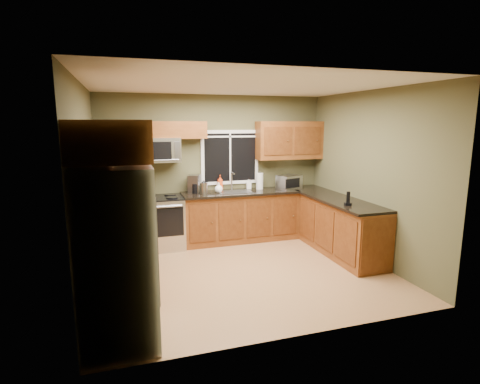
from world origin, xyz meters
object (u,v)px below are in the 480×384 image
soap_bottle_a (220,183)px  kettle (204,188)px  paper_towel_roll (260,181)px  cordless_phone (348,201)px  microwave (158,150)px  range (162,222)px  toaster_oven (289,182)px  coffee_maker (194,184)px  soap_bottle_b (249,184)px  soap_bottle_c (219,187)px  refrigerator (117,256)px

soap_bottle_a → kettle: bearing=-144.8°
paper_towel_roll → cordless_phone: 1.93m
microwave → cordless_phone: microwave is taller
range → cordless_phone: (2.69, -1.61, 0.54)m
toaster_oven → coffee_maker: bearing=175.3°
soap_bottle_b → soap_bottle_c: (-0.65, -0.20, 0.00)m
coffee_maker → paper_towel_roll: paper_towel_roll is taller
refrigerator → coffee_maker: 3.22m
microwave → paper_towel_roll: microwave is taller
microwave → soap_bottle_a: bearing=4.8°
toaster_oven → coffee_maker: coffee_maker is taller
coffee_maker → soap_bottle_c: 0.45m
paper_towel_roll → kettle: bearing=-171.1°
paper_towel_roll → cordless_phone: size_ratio=1.58×
soap_bottle_b → microwave: bearing=-176.8°
coffee_maker → soap_bottle_a: (0.50, 0.06, -0.01)m
toaster_oven → soap_bottle_a: bearing=170.8°
kettle → coffee_maker: bearing=123.3°
refrigerator → soap_bottle_c: (1.74, 2.80, 0.13)m
refrigerator → range: refrigerator is taller
coffee_maker → soap_bottle_c: (0.42, -0.14, -0.06)m
paper_towel_roll → cordless_phone: (0.80, -1.75, -0.09)m
coffee_maker → soap_bottle_c: size_ratio=1.74×
refrigerator → toaster_oven: (3.14, 2.79, 0.17)m
soap_bottle_b → soap_bottle_a: bearing=180.0°
toaster_oven → soap_bottle_b: 0.78m
refrigerator → soap_bottle_c: bearing=58.2°
refrigerator → microwave: bearing=76.7°
range → soap_bottle_c: bearing=1.7°
microwave → soap_bottle_c: microwave is taller
microwave → kettle: size_ratio=3.03×
refrigerator → range: 2.89m
cordless_phone → soap_bottle_b: bearing=118.5°
toaster_oven → soap_bottle_c: size_ratio=2.71×
range → kettle: 0.96m
microwave → kettle: (0.76, -0.17, -0.67)m
soap_bottle_b → coffee_maker: bearing=-176.6°
kettle → toaster_oven: bearing=1.6°
coffee_maker → cordless_phone: bearing=-40.7°
microwave → soap_bottle_a: 1.30m
kettle → soap_bottle_b: (0.94, 0.26, -0.02)m
cordless_phone → range: bearing=149.2°
range → coffee_maker: (0.63, 0.17, 0.62)m
toaster_oven → soap_bottle_a: size_ratio=1.73×
range → soap_bottle_c: size_ratio=5.06×
soap_bottle_a → soap_bottle_c: (-0.08, -0.20, -0.05)m
microwave → toaster_oven: (2.45, -0.12, -0.66)m
microwave → soap_bottle_b: (1.70, 0.09, -0.70)m
range → cordless_phone: size_ratio=4.35×
refrigerator → soap_bottle_b: size_ratio=9.77×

